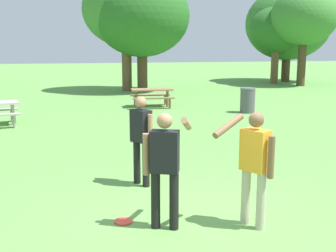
{
  "coord_description": "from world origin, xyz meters",
  "views": [
    {
      "loc": [
        -1.72,
        -5.58,
        2.51
      ],
      "look_at": [
        0.16,
        2.14,
        1.0
      ],
      "focal_mm": 44.79,
      "sensor_mm": 36.0,
      "label": 1
    }
  ],
  "objects": [
    {
      "name": "person_bystander",
      "position": [
        -0.45,
        -0.2,
        0.96
      ],
      "size": [
        0.79,
        0.61,
        1.64
      ],
      "color": "black",
      "rests_on": "ground"
    },
    {
      "name": "tree_slender_mid",
      "position": [
        12.12,
        20.57,
        3.6
      ],
      "size": [
        3.58,
        3.58,
        5.16
      ],
      "color": "brown",
      "rests_on": "ground"
    },
    {
      "name": "trash_can_beside_table",
      "position": [
        5.03,
        9.21,
        0.48
      ],
      "size": [
        0.59,
        0.59,
        0.96
      ],
      "color": "#515156",
      "rests_on": "ground"
    },
    {
      "name": "picnic_table_far",
      "position": [
        1.76,
        11.57,
        0.56
      ],
      "size": [
        1.79,
        1.53,
        0.77
      ],
      "color": "olive",
      "rests_on": "ground"
    },
    {
      "name": "frisbee",
      "position": [
        -1.0,
        0.13,
        0.01
      ],
      "size": [
        0.27,
        0.27,
        0.03
      ],
      "primitive_type": "cylinder",
      "color": "#E04733",
      "rests_on": "ground"
    },
    {
      "name": "tree_back_right",
      "position": [
        13.73,
        21.94,
        4.07
      ],
      "size": [
        5.95,
        5.95,
        6.61
      ],
      "color": "#4C3823",
      "rests_on": "ground"
    },
    {
      "name": "tree_broad_center",
      "position": [
        1.7,
        18.4,
        4.52
      ],
      "size": [
        4.84,
        4.84,
        6.6
      ],
      "color": "brown",
      "rests_on": "ground"
    },
    {
      "name": "tree_back_left",
      "position": [
        13.02,
        18.71,
        4.33
      ],
      "size": [
        4.17,
        4.17,
        6.14
      ],
      "color": "#4C3823",
      "rests_on": "ground"
    },
    {
      "name": "tree_far_right",
      "position": [
        2.49,
        17.78,
        4.15
      ],
      "size": [
        5.27,
        5.27,
        6.41
      ],
      "color": "#4C3823",
      "rests_on": "ground"
    },
    {
      "name": "person_thrower",
      "position": [
        -0.44,
        1.72,
        0.94
      ],
      "size": [
        0.38,
        0.54,
        1.64
      ],
      "color": "black",
      "rests_on": "ground"
    },
    {
      "name": "person_catcher",
      "position": [
        0.75,
        -0.44,
        0.96
      ],
      "size": [
        0.83,
        0.55,
        1.64
      ],
      "color": "#B7AD93",
      "rests_on": "ground"
    },
    {
      "name": "ground_plane",
      "position": [
        0.0,
        0.0,
        0.0
      ],
      "size": [
        120.0,
        120.0,
        0.0
      ],
      "primitive_type": "plane",
      "color": "#609947"
    }
  ]
}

